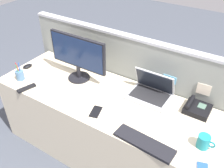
# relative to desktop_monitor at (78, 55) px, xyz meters

# --- Properties ---
(ground_plane) EXTENTS (10.00, 10.00, 0.00)m
(ground_plane) POSITION_rel_desktop_monitor_xyz_m (0.41, -0.11, -0.96)
(ground_plane) COLOR #424751
(desk) EXTENTS (2.12, 0.71, 0.71)m
(desk) POSITION_rel_desktop_monitor_xyz_m (0.41, -0.11, -0.61)
(desk) COLOR beige
(desk) RESTS_ON ground_plane
(cubicle_divider) EXTENTS (2.28, 0.08, 1.14)m
(cubicle_divider) POSITION_rel_desktop_monitor_xyz_m (0.41, 0.28, -0.39)
(cubicle_divider) COLOR gray
(cubicle_divider) RESTS_ON ground_plane
(desktop_monitor) EXTENTS (0.59, 0.21, 0.43)m
(desktop_monitor) POSITION_rel_desktop_monitor_xyz_m (0.00, 0.00, 0.00)
(desktop_monitor) COLOR black
(desktop_monitor) RESTS_ON desk
(laptop) EXTENTS (0.35, 0.27, 0.22)m
(laptop) POSITION_rel_desktop_monitor_xyz_m (0.69, 0.11, -0.20)
(laptop) COLOR #B2B5BC
(laptop) RESTS_ON desk
(desk_phone) EXTENTS (0.20, 0.19, 0.08)m
(desk_phone) POSITION_rel_desktop_monitor_xyz_m (1.09, 0.13, -0.22)
(desk_phone) COLOR black
(desk_phone) RESTS_ON desk
(keyboard_main) EXTENTS (0.44, 0.15, 0.02)m
(keyboard_main) POSITION_rel_desktop_monitor_xyz_m (0.89, -0.40, -0.24)
(keyboard_main) COLOR black
(keyboard_main) RESTS_ON desk
(computer_mouse_right_hand) EXTENTS (0.08, 0.11, 0.03)m
(computer_mouse_right_hand) POSITION_rel_desktop_monitor_xyz_m (-0.57, -0.14, -0.23)
(computer_mouse_right_hand) COLOR black
(computer_mouse_right_hand) RESTS_ON desk
(pen_cup) EXTENTS (0.08, 0.08, 0.18)m
(pen_cup) POSITION_rel_desktop_monitor_xyz_m (-0.45, -0.33, -0.20)
(pen_cup) COLOR #4C7093
(pen_cup) RESTS_ON desk
(cell_phone_black_slab) EXTENTS (0.11, 0.15, 0.01)m
(cell_phone_black_slab) POSITION_rel_desktop_monitor_xyz_m (0.42, -0.32, -0.24)
(cell_phone_black_slab) COLOR black
(cell_phone_black_slab) RESTS_ON desk
(tv_remote) EXTENTS (0.09, 0.18, 0.02)m
(tv_remote) POSITION_rel_desktop_monitor_xyz_m (-0.29, -0.40, -0.24)
(tv_remote) COLOR black
(tv_remote) RESTS_ON desk
(coffee_mug) EXTENTS (0.12, 0.08, 0.10)m
(coffee_mug) POSITION_rel_desktop_monitor_xyz_m (1.24, -0.21, -0.20)
(coffee_mug) COLOR #197A84
(coffee_mug) RESTS_ON desk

